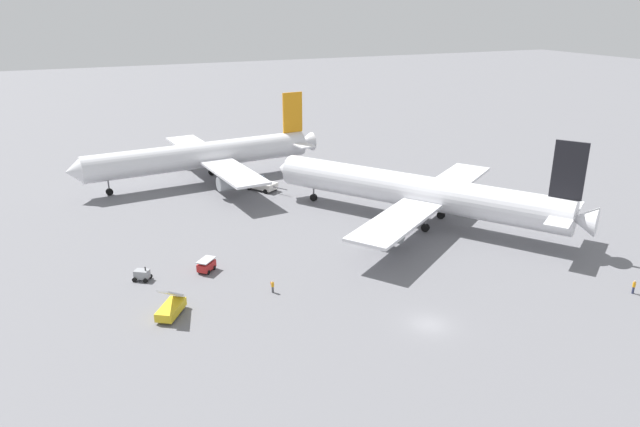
{
  "coord_description": "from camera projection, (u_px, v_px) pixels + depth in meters",
  "views": [
    {
      "loc": [
        -33.99,
        -47.08,
        33.82
      ],
      "look_at": [
        -1.0,
        27.91,
        4.0
      ],
      "focal_mm": 32.78,
      "sensor_mm": 36.0,
      "label": 1
    }
  ],
  "objects": [
    {
      "name": "gse_gpu_cart_small",
      "position": [
        142.0,
        274.0,
        74.99
      ],
      "size": [
        2.63,
        2.5,
        1.9
      ],
      "color": "gray",
      "rests_on": "ground"
    },
    {
      "name": "gse_stair_truck_yellow",
      "position": [
        171.0,
        307.0,
        66.44
      ],
      "size": [
        4.15,
        4.86,
        4.06
      ],
      "color": "gold",
      "rests_on": "ground"
    },
    {
      "name": "gse_baggage_cart_trailing",
      "position": [
        206.0,
        265.0,
        77.43
      ],
      "size": [
        3.03,
        3.06,
        1.71
      ],
      "color": "red",
      "rests_on": "ground"
    },
    {
      "name": "ground_plane",
      "position": [
        429.0,
        324.0,
        64.93
      ],
      "size": [
        600.0,
        600.0,
        0.0
      ],
      "primitive_type": "plane",
      "color": "slate"
    },
    {
      "name": "ground_crew_wing_walker_right",
      "position": [
        634.0,
        287.0,
        71.53
      ],
      "size": [
        0.36,
        0.36,
        1.75
      ],
      "color": "#2D3351",
      "rests_on": "ground"
    },
    {
      "name": "ground_crew_marshaller_foreground",
      "position": [
        273.0,
        286.0,
        71.8
      ],
      "size": [
        0.38,
        0.45,
        1.58
      ],
      "color": "#4C4C51",
      "rests_on": "ground"
    },
    {
      "name": "airliner_being_pushed",
      "position": [
        418.0,
        192.0,
        93.55
      ],
      "size": [
        40.43,
        47.17,
        15.99
      ],
      "color": "silver",
      "rests_on": "ground"
    },
    {
      "name": "airliner_at_gate_left",
      "position": [
        203.0,
        156.0,
        114.83
      ],
      "size": [
        50.0,
        43.67,
        16.2
      ],
      "color": "silver",
      "rests_on": "ground"
    },
    {
      "name": "pushback_tug",
      "position": [
        261.0,
        184.0,
        110.89
      ],
      "size": [
        5.88,
        8.46,
        2.85
      ],
      "color": "white",
      "rests_on": "ground"
    }
  ]
}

